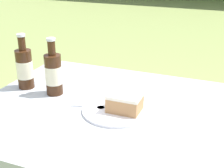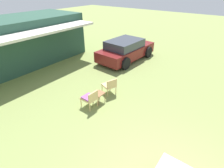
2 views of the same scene
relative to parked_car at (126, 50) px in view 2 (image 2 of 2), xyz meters
The scene contains 4 objects.
parked_car is the anchor object (origin of this frame).
wicker_chair_cushioned 5.31m from the parked_car, 161.99° to the right, with size 0.50×0.55×0.75m.
wicker_chair_plain 4.15m from the parked_car, 156.46° to the right, with size 0.64×0.67×0.75m.
garden_side_table 4.89m from the parked_car, 159.67° to the right, with size 0.44×0.36×0.42m.
Camera 2 is at (-2.55, -0.29, 4.25)m, focal length 28.00 mm.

